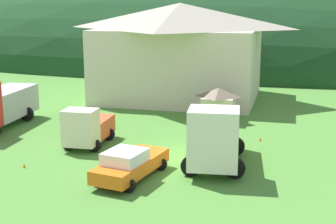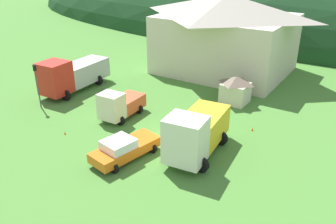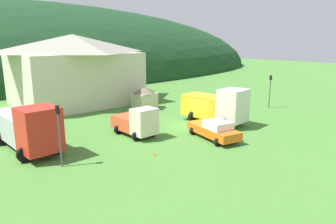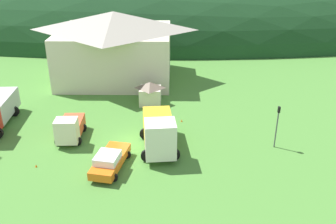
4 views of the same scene
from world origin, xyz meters
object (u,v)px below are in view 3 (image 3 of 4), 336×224
(play_shed_cream, at_px, (144,98))
(service_pickup_orange, at_px, (214,129))
(traffic_cone_mid_row, at_px, (154,156))
(traffic_cone_near_pickup, at_px, (192,111))
(depot_building, at_px, (74,68))
(crane_truck_red, at_px, (28,127))
(traffic_light_east, at_px, (270,88))
(heavy_rig_striped, at_px, (217,106))
(light_truck_cream, at_px, (137,122))
(traffic_light_west, at_px, (59,130))

(play_shed_cream, relative_size, service_pickup_orange, 0.48)
(play_shed_cream, relative_size, traffic_cone_mid_row, 5.19)
(traffic_cone_near_pickup, bearing_deg, depot_building, 123.09)
(play_shed_cream, relative_size, crane_truck_red, 0.32)
(crane_truck_red, height_order, traffic_light_east, traffic_light_east)
(depot_building, bearing_deg, heavy_rig_striped, -71.24)
(depot_building, height_order, crane_truck_red, depot_building)
(heavy_rig_striped, distance_m, traffic_light_east, 10.58)
(play_shed_cream, xyz_separation_m, traffic_cone_near_pickup, (3.53, -4.65, -1.36))
(light_truck_cream, bearing_deg, crane_truck_red, -108.54)
(traffic_cone_near_pickup, bearing_deg, play_shed_cream, 127.21)
(play_shed_cream, bearing_deg, traffic_light_east, -39.13)
(traffic_cone_mid_row, bearing_deg, crane_truck_red, 132.54)
(traffic_cone_mid_row, bearing_deg, play_shed_cream, 56.56)
(traffic_cone_mid_row, bearing_deg, light_truck_cream, 69.70)
(crane_truck_red, relative_size, traffic_light_east, 2.06)
(depot_building, height_order, traffic_light_west, depot_building)
(light_truck_cream, height_order, heavy_rig_striped, heavy_rig_striped)
(service_pickup_orange, distance_m, traffic_cone_mid_row, 6.32)
(traffic_light_west, distance_m, traffic_cone_near_pickup, 19.45)
(crane_truck_red, distance_m, light_truck_cream, 8.64)
(traffic_cone_near_pickup, bearing_deg, service_pickup_orange, -124.42)
(service_pickup_orange, relative_size, traffic_cone_mid_row, 10.71)
(light_truck_cream, distance_m, traffic_cone_near_pickup, 11.39)
(light_truck_cream, relative_size, traffic_light_east, 1.13)
(crane_truck_red, relative_size, traffic_cone_near_pickup, 14.94)
(crane_truck_red, xyz_separation_m, traffic_cone_near_pickup, (18.88, 1.58, -1.82))
(heavy_rig_striped, height_order, traffic_cone_near_pickup, heavy_rig_striped)
(depot_building, xyz_separation_m, traffic_light_west, (-9.68, -19.40, -2.07))
(traffic_light_east, bearing_deg, traffic_cone_mid_row, -170.02)
(depot_building, xyz_separation_m, traffic_light_east, (16.94, -18.17, -2.12))
(crane_truck_red, bearing_deg, traffic_light_east, 79.14)
(service_pickup_orange, height_order, traffic_light_east, traffic_light_east)
(crane_truck_red, height_order, service_pickup_orange, crane_truck_red)
(crane_truck_red, xyz_separation_m, heavy_rig_striped, (16.73, -4.15, 0.02))
(depot_building, distance_m, service_pickup_orange, 22.45)
(heavy_rig_striped, relative_size, service_pickup_orange, 1.26)
(depot_building, distance_m, traffic_cone_near_pickup, 16.33)
(heavy_rig_striped, xyz_separation_m, traffic_light_west, (-16.08, -0.55, 0.70))
(play_shed_cream, height_order, service_pickup_orange, play_shed_cream)
(depot_building, height_order, traffic_cone_near_pickup, depot_building)
(depot_building, relative_size, crane_truck_red, 1.86)
(crane_truck_red, distance_m, traffic_cone_mid_row, 9.83)
(light_truck_cream, relative_size, service_pickup_orange, 0.84)
(heavy_rig_striped, bearing_deg, depot_building, -167.39)
(light_truck_cream, relative_size, heavy_rig_striped, 0.67)
(traffic_light_east, bearing_deg, crane_truck_red, 172.75)
(heavy_rig_striped, relative_size, traffic_cone_near_pickup, 12.32)
(traffic_cone_near_pickup, height_order, traffic_cone_mid_row, traffic_cone_near_pickup)
(service_pickup_orange, bearing_deg, light_truck_cream, -126.48)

